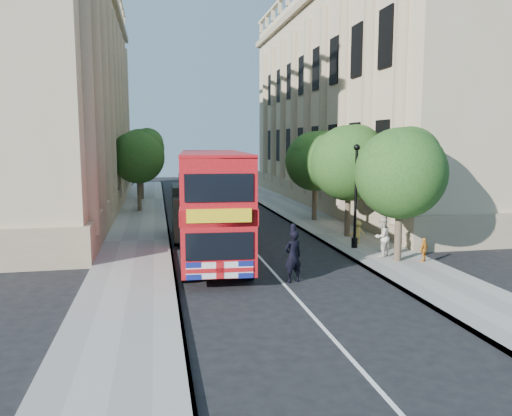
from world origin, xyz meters
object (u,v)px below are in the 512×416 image
box_van (192,213)px  lamp_post (356,200)px  double_decker_bus (213,202)px  police_constable (293,256)px  woman_pedestrian (382,237)px

box_van → lamp_post: bearing=-28.8°
lamp_post → double_decker_bus: 7.19m
police_constable → woman_pedestrian: (5.06, 2.92, 0.02)m
police_constable → woman_pedestrian: police_constable is taller
lamp_post → woman_pedestrian: lamp_post is taller
box_van → double_decker_bus: bearing=-82.3°
lamp_post → double_decker_bus: (-7.16, -0.57, 0.17)m
double_decker_bus → box_van: 5.17m
double_decker_bus → woman_pedestrian: size_ratio=5.75×
lamp_post → police_constable: size_ratio=2.53×
box_van → police_constable: 9.95m
double_decker_bus → lamp_post: bearing=8.6°
double_decker_bus → police_constable: double_decker_bus is taller
police_constable → woman_pedestrian: bearing=-167.3°
woman_pedestrian → box_van: bearing=-66.0°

